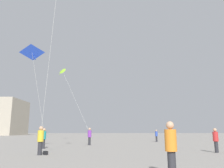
% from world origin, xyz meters
% --- Properties ---
extents(person_in_yellow, '(0.39, 0.39, 1.79)m').
position_xyz_m(person_in_yellow, '(-4.68, 10.38, 0.98)').
color(person_in_yellow, '#2D2D33').
rests_on(person_in_yellow, ground_plane).
extents(person_in_orange, '(0.39, 0.39, 1.81)m').
position_xyz_m(person_in_orange, '(1.61, 3.20, 0.99)').
color(person_in_orange, '#2D2D33').
rests_on(person_in_orange, ground_plane).
extents(person_in_blue, '(0.36, 0.36, 1.65)m').
position_xyz_m(person_in_blue, '(6.64, 27.61, 0.90)').
color(person_in_blue, '#2D2D33').
rests_on(person_in_blue, ground_plane).
extents(person_in_red, '(0.37, 0.37, 1.68)m').
position_xyz_m(person_in_red, '(7.21, 11.57, 0.92)').
color(person_in_red, '#2D2D33').
rests_on(person_in_red, ground_plane).
extents(person_in_purple, '(0.39, 0.39, 1.81)m').
position_xyz_m(person_in_purple, '(-2.22, 20.27, 0.99)').
color(person_in_purple, '#2D2D33').
rests_on(person_in_purple, ground_plane).
extents(person_in_teal, '(0.37, 0.37, 1.71)m').
position_xyz_m(person_in_teal, '(-5.82, 15.53, 0.94)').
color(person_in_teal, '#2D2D33').
rests_on(person_in_teal, ground_plane).
extents(kite_cobalt_delta, '(1.63, 2.34, 7.00)m').
position_xyz_m(kite_cobalt_delta, '(-6.66, 13.52, 7.80)').
color(kite_cobalt_delta, blue).
extents(kite_lime_diamond, '(5.57, 9.38, 9.67)m').
position_xyz_m(kite_lime_diamond, '(-7.07, 28.94, 10.38)').
color(kite_lime_diamond, '#8CD12D').
extents(building_left_hall, '(12.83, 16.89, 12.53)m').
position_xyz_m(building_left_hall, '(-37.00, 78.69, 6.27)').
color(building_left_hall, '#B2A893').
rests_on(building_left_hall, ground_plane).
extents(handbag_beside_flyer, '(0.34, 0.30, 0.24)m').
position_xyz_m(handbag_beside_flyer, '(-4.33, 10.48, 0.12)').
color(handbag_beside_flyer, black).
rests_on(handbag_beside_flyer, ground_plane).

